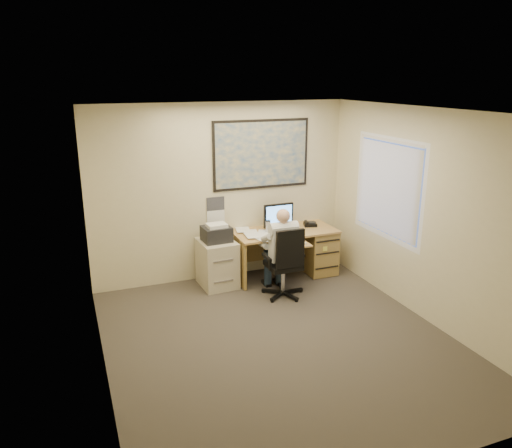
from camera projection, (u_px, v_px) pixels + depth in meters
name	position (u px, v px, depth m)	size (l,w,h in m)	color
room_shell	(282.00, 235.00, 5.59)	(4.00, 4.50, 2.70)	#3B352D
desk	(302.00, 246.00, 7.97)	(1.60, 0.97, 1.14)	tan
world_map	(261.00, 154.00, 7.65)	(1.56, 0.03, 1.06)	#1E4C93
wall_calendar	(216.00, 210.00, 7.63)	(0.28, 0.01, 0.42)	white
window_blinds	(388.00, 189.00, 6.93)	(0.06, 1.40, 1.30)	beige
filing_cabinet	(217.00, 259.00, 7.47)	(0.54, 0.63, 0.98)	beige
office_chair	(284.00, 276.00, 7.12)	(0.63, 0.63, 1.05)	black
person	(283.00, 253.00, 7.10)	(0.52, 0.75, 1.28)	silver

